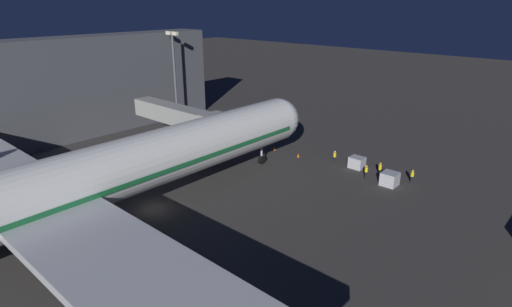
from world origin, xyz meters
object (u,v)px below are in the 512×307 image
Objects in this scene: apron_floodlight_mast at (175,70)px; baggage_container_mid_row at (390,179)px; ground_crew_near_nose_gear at (412,176)px; ground_crew_by_belt_loader at (380,168)px; traffic_cone_nose_port at (298,155)px; traffic_cone_nose_starboard at (275,148)px; airliner_at_gate at (58,191)px; ground_crew_marshaller_fwd at (366,171)px; jet_bridge at (186,118)px; ground_crew_under_port_wing at (335,156)px; baggage_container_near_belt at (357,163)px.

baggage_container_mid_row is (-41.67, 0.51, -8.67)m from apron_floodlight_mast.
ground_crew_by_belt_loader reaches higher than ground_crew_near_nose_gear.
traffic_cone_nose_starboard is (4.40, 0.00, 0.00)m from traffic_cone_nose_port.
airliner_at_gate is at bearing 62.74° from ground_crew_near_nose_gear.
airliner_at_gate is at bearing 63.32° from baggage_container_mid_row.
apron_floodlight_mast is at bearing -0.70° from baggage_container_mid_row.
jet_bridge is at bearing 22.06° from ground_crew_marshaller_fwd.
ground_crew_by_belt_loader is 0.97× the size of ground_crew_marshaller_fwd.
ground_crew_near_nose_gear is 5.50m from ground_crew_marshaller_fwd.
jet_bridge reaches higher than ground_crew_under_port_wing.
ground_crew_near_nose_gear reaches higher than traffic_cone_nose_starboard.
airliner_at_gate is 40.02× the size of ground_crew_near_nose_gear.
airliner_at_gate is at bearing 67.83° from ground_crew_by_belt_loader.
ground_crew_marshaller_fwd is at bearing 179.02° from apron_floodlight_mast.
jet_bridge is 13.90m from traffic_cone_nose_starboard.
airliner_at_gate is 4.16× the size of apron_floodlight_mast.
ground_crew_near_nose_gear is at bearing -172.20° from traffic_cone_nose_port.
baggage_container_mid_row is 13.99m from traffic_cone_nose_port.
ground_crew_by_belt_loader is at bearing -174.36° from traffic_cone_nose_starboard.
ground_crew_near_nose_gear is at bearing -176.05° from ground_crew_under_port_wing.
airliner_at_gate reaches higher than ground_crew_marshaller_fwd.
traffic_cone_nose_port is (5.12, 1.42, -0.72)m from ground_crew_under_port_wing.
ground_crew_near_nose_gear is at bearing -173.90° from traffic_cone_nose_starboard.
ground_crew_marshaller_fwd reaches higher than ground_crew_near_nose_gear.
traffic_cone_nose_starboard is (2.20, -32.58, -5.25)m from airliner_at_gate.
airliner_at_gate is 122.11× the size of traffic_cone_nose_port.
ground_crew_under_port_wing is at bearing -177.72° from apron_floodlight_mast.
airliner_at_gate reaches higher than baggage_container_near_belt.
ground_crew_marshaller_fwd is 3.30× the size of traffic_cone_nose_starboard.
apron_floodlight_mast is 8.95× the size of ground_crew_under_port_wing.
traffic_cone_nose_port is (-27.70, 0.11, -9.21)m from apron_floodlight_mast.
ground_crew_near_nose_gear is at bearing -150.58° from ground_crew_marshaller_fwd.
jet_bridge is at bearing 38.82° from traffic_cone_nose_port.
airliner_at_gate is at bearing 77.85° from ground_crew_under_port_wing.
jet_bridge is 21.45m from ground_crew_under_port_wing.
baggage_container_near_belt is at bearing -166.74° from traffic_cone_nose_port.
baggage_container_near_belt is at bearing -149.99° from jet_bridge.
apron_floodlight_mast is 29.36× the size of traffic_cone_nose_starboard.
airliner_at_gate is 39.33m from ground_crew_near_nose_gear.
ground_crew_under_port_wing is (-32.82, -1.31, -8.49)m from apron_floodlight_mast.
ground_crew_near_nose_gear is at bearing -117.26° from airliner_at_gate.
airliner_at_gate is 36.39m from baggage_container_near_belt.
baggage_container_near_belt is at bearing -106.85° from airliner_at_gate.
airliner_at_gate reaches higher than traffic_cone_nose_port.
baggage_container_near_belt is 6.17m from baggage_container_mid_row.
ground_crew_marshaller_fwd reaches higher than ground_crew_under_port_wing.
traffic_cone_nose_port is at bearing -1.64° from baggage_container_mid_row.
baggage_container_mid_row is at bearing 157.66° from baggage_container_near_belt.
jet_bridge is 25.60m from ground_crew_marshaller_fwd.
baggage_container_near_belt is 1.04× the size of ground_crew_marshaller_fwd.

